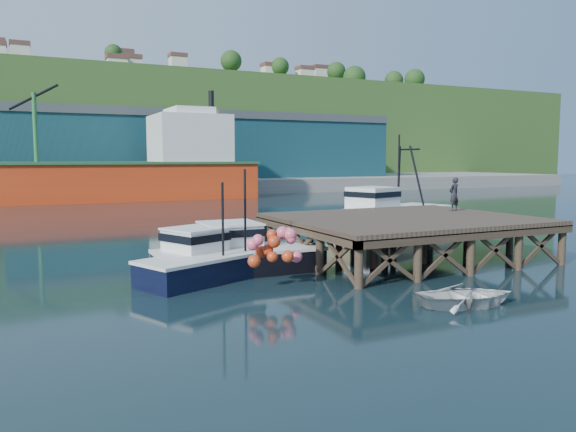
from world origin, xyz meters
TOP-DOWN VIEW (x-y plane):
  - ground at (0.00, 0.00)m, footprint 300.00×300.00m
  - wharf at (5.50, -0.19)m, footprint 12.00×10.00m
  - far_quay at (0.00, 70.00)m, footprint 160.00×40.00m
  - warehouse_mid at (0.00, 65.00)m, footprint 28.00×16.00m
  - warehouse_right at (30.00, 65.00)m, footprint 30.00×16.00m
  - cargo_ship at (-8.46, 48.00)m, footprint 55.50×10.00m
  - hillside at (0.00, 100.00)m, footprint 220.00×50.00m
  - boat_navy at (-4.89, -0.35)m, footprint 6.94×4.87m
  - boat_black at (-3.29, 0.44)m, footprint 7.48×6.32m
  - trawler at (10.69, 8.35)m, footprint 10.54×6.42m
  - dinghy at (1.73, -8.50)m, footprint 3.93×3.23m
  - dockworker at (9.99, 1.39)m, footprint 0.75×0.56m

SIDE VIEW (x-z plane):
  - ground at x=0.00m, z-range 0.00..0.00m
  - dinghy at x=1.73m, z-range 0.00..0.71m
  - boat_navy at x=-4.89m, z-range -1.22..2.87m
  - boat_black at x=-3.29m, z-range -1.45..3.14m
  - far_quay at x=0.00m, z-range 0.00..2.00m
  - trawler at x=10.69m, z-range -1.95..4.69m
  - wharf at x=5.50m, z-range 0.63..3.25m
  - dockworker at x=9.99m, z-range 2.12..3.99m
  - cargo_ship at x=-8.46m, z-range -3.56..10.19m
  - warehouse_mid at x=0.00m, z-range 2.00..11.00m
  - warehouse_right at x=30.00m, z-range 2.00..11.00m
  - hillside at x=0.00m, z-range 0.00..22.00m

